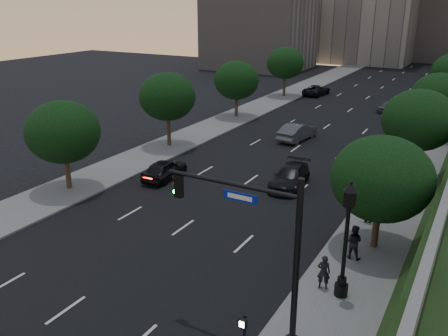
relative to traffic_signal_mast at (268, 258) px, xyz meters
The scene contains 22 objects.
ground 9.17m from the traffic_signal_mast, 169.92° to the left, with size 160.00×160.00×0.00m, color black.
road_surface 32.75m from the traffic_signal_mast, 104.73° to the left, with size 16.00×140.00×0.02m, color black.
sidewalk_right 31.74m from the traffic_signal_mast, 86.40° to the left, with size 4.50×140.00×0.15m, color slate.
sidewalk_left 36.69m from the traffic_signal_mast, 120.48° to the left, with size 4.50×140.00×0.15m, color slate.
office_block_filler 79.33m from the traffic_signal_mast, 115.62° to the left, with size 18.00×16.00×14.00m, color gray.
tree_right_a 9.69m from the traffic_signal_mast, 77.92° to the left, with size 5.20×5.20×6.24m.
tree_right_b 21.58m from the traffic_signal_mast, 84.60° to the left, with size 5.20×5.20×6.74m.
tree_right_c 34.53m from the traffic_signal_mast, 86.63° to the left, with size 5.20×5.20×6.24m.
tree_left_a 20.03m from the traffic_signal_mast, 158.09° to the left, with size 5.00×5.00×6.34m.
tree_left_b 26.92m from the traffic_signal_mast, 133.65° to the left, with size 5.00×5.00×6.71m.
tree_left_c 37.41m from the traffic_signal_mast, 119.77° to the left, with size 5.00×5.00×6.34m.
tree_left_d 50.05m from the traffic_signal_mast, 111.78° to the left, with size 5.00×5.00×6.71m.
traffic_signal_mast is the anchor object (origin of this frame).
street_lamp 4.67m from the traffic_signal_mast, 67.24° to the left, with size 0.64×0.64×5.62m.
sedan_near_left 19.06m from the traffic_signal_mast, 138.16° to the left, with size 1.76×4.36×1.49m, color black.
sedan_mid_left 28.83m from the traffic_signal_mast, 108.67° to the left, with size 1.74×4.98×1.64m, color #4C4F52.
sedan_far_left 52.04m from the traffic_signal_mast, 106.80° to the left, with size 2.37×5.13×1.43m, color black.
sedan_near_right 16.81m from the traffic_signal_mast, 108.73° to the left, with size 2.06×5.07×1.47m, color black.
sedan_far_right 44.33m from the traffic_signal_mast, 95.08° to the left, with size 1.65×4.10×1.40m, color #525559.
pedestrian_a 5.19m from the traffic_signal_mast, 78.70° to the left, with size 0.60×0.39×1.65m, color black.
pedestrian_b 8.21m from the traffic_signal_mast, 80.12° to the left, with size 0.89×0.69×1.82m, color black.
pedestrian_c 12.57m from the traffic_signal_mast, 85.10° to the left, with size 1.05×0.44×1.80m, color black.
Camera 1 is at (14.35, -15.61, 12.62)m, focal length 38.00 mm.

